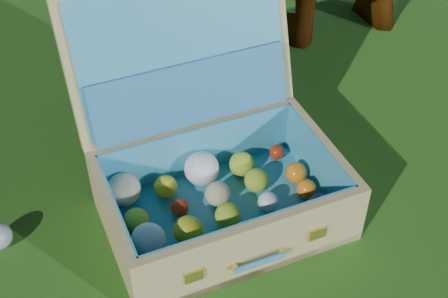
% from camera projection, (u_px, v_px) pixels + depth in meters
% --- Properties ---
extents(ground, '(60.00, 60.00, 0.00)m').
position_uv_depth(ground, '(272.00, 237.00, 1.60)').
color(ground, '#215114').
rests_on(ground, ground).
extents(suitcase, '(0.77, 0.75, 0.55)m').
position_uv_depth(suitcase, '(207.00, 155.00, 1.60)').
color(suitcase, tan).
rests_on(suitcase, ground).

